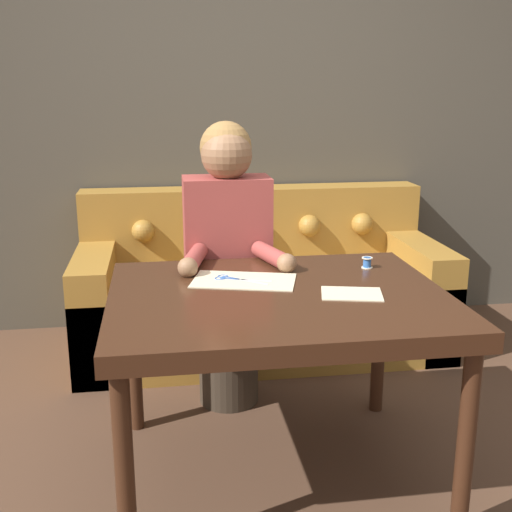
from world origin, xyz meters
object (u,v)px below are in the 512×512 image
at_px(thread_spool, 367,263).
at_px(scissors, 233,279).
at_px(person, 228,264).
at_px(couch, 260,292).
at_px(dining_table, 278,311).

bearing_deg(thread_spool, scissors, -171.97).
xyz_separation_m(person, scissors, (-0.02, -0.43, 0.06)).
distance_m(person, thread_spool, 0.65).
relative_size(couch, thread_spool, 45.09).
relative_size(dining_table, scissors, 5.64).
relative_size(couch, person, 1.54).
distance_m(couch, person, 0.83).
bearing_deg(person, thread_spool, -33.42).
distance_m(dining_table, couch, 1.37).
bearing_deg(dining_table, couch, 84.05).
height_order(dining_table, couch, couch).
xyz_separation_m(person, thread_spool, (0.54, -0.35, 0.08)).
xyz_separation_m(dining_table, person, (-0.12, 0.61, 0.02)).
distance_m(dining_table, person, 0.63).
relative_size(dining_table, couch, 0.60).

